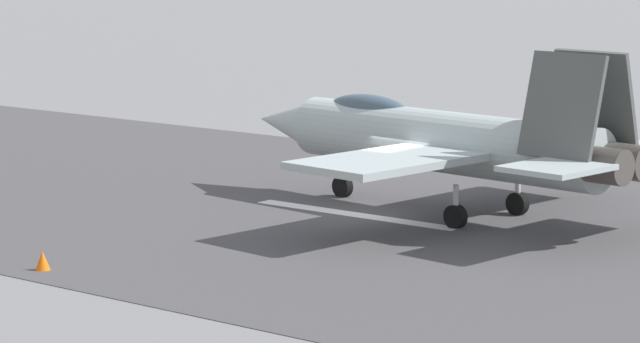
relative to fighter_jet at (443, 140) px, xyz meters
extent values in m
plane|color=slate|center=(1.13, 1.96, -2.49)|extent=(400.00, 400.00, 0.00)
cube|color=#474547|center=(1.13, 1.96, -2.48)|extent=(240.00, 26.00, 0.02)
cube|color=white|center=(2.11, 1.96, -2.47)|extent=(8.00, 0.70, 0.00)
cylinder|color=#A6B2B2|center=(-0.09, 0.01, -0.07)|extent=(12.23, 3.29, 2.04)
cone|color=#A6B2B2|center=(7.31, -0.77, -0.07)|extent=(2.96, 2.01, 1.73)
ellipsoid|color=#3F5160|center=(3.30, -0.35, 0.69)|extent=(3.70, 1.47, 1.10)
cylinder|color=#47423D|center=(-6.19, 1.21, -0.07)|extent=(2.30, 1.32, 1.10)
cylinder|color=#47423D|center=(-6.31, 0.11, -0.07)|extent=(2.30, 1.32, 1.10)
cube|color=#A6B2B2|center=(-0.67, 4.03, -0.17)|extent=(3.99, 6.16, 0.24)
cube|color=#A6B2B2|center=(-1.49, -3.80, -0.17)|extent=(3.99, 6.16, 0.24)
cube|color=#A6B2B2|center=(-6.00, 3.05, 0.03)|extent=(2.68, 3.04, 0.16)
cube|color=#4D4F4E|center=(-5.23, 1.46, 1.63)|extent=(2.68, 1.21, 3.14)
cube|color=#4D4F4E|center=(-5.42, -0.33, 1.63)|extent=(2.68, 1.21, 3.14)
cylinder|color=silver|center=(4.54, -0.48, -1.79)|extent=(0.18, 0.18, 1.40)
cylinder|color=black|center=(4.54, -0.48, -2.11)|extent=(0.79, 0.38, 0.76)
cylinder|color=silver|center=(-1.71, 1.79, -1.79)|extent=(0.18, 0.18, 1.40)
cylinder|color=black|center=(-1.71, 1.79, -2.11)|extent=(0.79, 0.38, 0.76)
cylinder|color=silver|center=(-2.05, -1.39, -1.79)|extent=(0.18, 0.18, 1.40)
cylinder|color=black|center=(-2.05, -1.39, -2.11)|extent=(0.79, 0.38, 0.76)
cone|color=orange|center=(3.93, 13.88, -2.21)|extent=(0.44, 0.44, 0.55)
camera|label=1|loc=(-27.79, 41.42, 6.93)|focal=85.85mm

